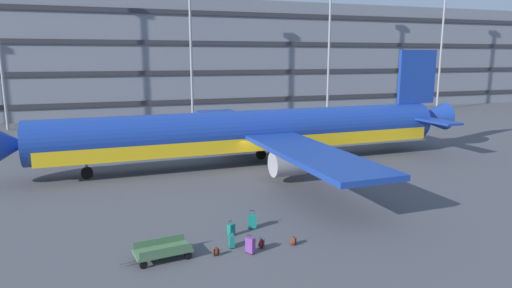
# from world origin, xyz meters

# --- Properties ---
(ground_plane) EXTENTS (600.00, 600.00, 0.00)m
(ground_plane) POSITION_xyz_m (0.00, 0.00, 0.00)
(ground_plane) COLOR #4C4C51
(terminal_structure) EXTENTS (155.96, 16.97, 18.38)m
(terminal_structure) POSITION_xyz_m (0.00, 45.48, 9.19)
(terminal_structure) COLOR slate
(terminal_structure) RESTS_ON ground_plane
(airliner) EXTENTS (41.70, 33.80, 10.01)m
(airliner) POSITION_xyz_m (0.80, 2.61, 2.85)
(airliner) COLOR navy
(airliner) RESTS_ON ground_plane
(light_mast_center_left) EXTENTS (1.80, 0.50, 22.39)m
(light_mast_center_left) POSITION_xyz_m (0.56, 30.67, 12.89)
(light_mast_center_left) COLOR gray
(light_mast_center_left) RESTS_ON ground_plane
(light_mast_center_right) EXTENTS (1.80, 0.50, 24.18)m
(light_mast_center_right) POSITION_xyz_m (22.66, 30.67, 13.81)
(light_mast_center_right) COLOR gray
(light_mast_center_right) RESTS_ON ground_plane
(light_mast_right) EXTENTS (1.80, 0.50, 23.59)m
(light_mast_right) POSITION_xyz_m (44.56, 30.67, 13.51)
(light_mast_right) COLOR gray
(light_mast_right) RESTS_ON ground_plane
(suitcase_small) EXTENTS (0.29, 0.46, 0.87)m
(suitcase_small) POSITION_xyz_m (-6.12, -13.75, 0.35)
(suitcase_small) COLOR #147266
(suitcase_small) RESTS_ON ground_plane
(suitcase_teal) EXTENTS (0.45, 0.41, 0.81)m
(suitcase_teal) POSITION_xyz_m (-5.74, -12.35, 0.35)
(suitcase_teal) COLOR #147266
(suitcase_teal) RESTS_ON ground_plane
(suitcase_scuffed) EXTENTS (0.52, 0.40, 1.01)m
(suitcase_scuffed) POSITION_xyz_m (-4.37, -11.74, 0.42)
(suitcase_scuffed) COLOR #147266
(suitcase_scuffed) RESTS_ON ground_plane
(suitcase_large) EXTENTS (0.44, 0.51, 0.95)m
(suitcase_large) POSITION_xyz_m (-5.45, -14.71, 0.42)
(suitcase_large) COLOR #72388C
(suitcase_large) RESTS_ON ground_plane
(backpack_red) EXTENTS (0.28, 0.39, 0.50)m
(backpack_red) POSITION_xyz_m (-3.12, -14.51, 0.21)
(backpack_red) COLOR #592619
(backpack_red) RESTS_ON ground_plane
(backpack_black) EXTENTS (0.42, 0.43, 0.52)m
(backpack_black) POSITION_xyz_m (-4.75, -14.31, 0.23)
(backpack_black) COLOR maroon
(backpack_black) RESTS_ON ground_plane
(backpack_silver) EXTENTS (0.38, 0.28, 0.47)m
(backpack_silver) POSITION_xyz_m (-7.08, -14.42, 0.20)
(backpack_silver) COLOR #592619
(backpack_silver) RESTS_ON ground_plane
(baggage_cart) EXTENTS (3.36, 1.65, 0.82)m
(baggage_cart) POSITION_xyz_m (-9.52, -13.98, 0.43)
(baggage_cart) COLOR #4C724C
(baggage_cart) RESTS_ON ground_plane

